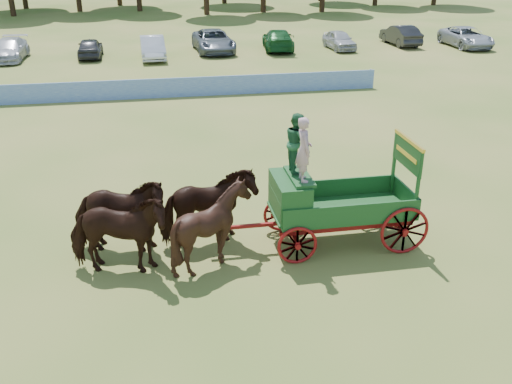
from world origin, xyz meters
name	(u,v)px	position (x,y,z in m)	size (l,w,h in m)	color
ground	(187,274)	(0.00, 0.00, 0.00)	(160.00, 160.00, 0.00)	olive
horse_lead_left	(118,235)	(-1.66, 0.40, 1.12)	(1.21, 2.65, 2.23)	black
horse_lead_right	(119,215)	(-1.66, 1.50, 1.12)	(1.21, 2.65, 2.23)	black
horse_wheel_left	(212,226)	(0.74, 0.40, 1.12)	(1.81, 2.03, 2.24)	black
horse_wheel_right	(208,208)	(0.74, 1.50, 1.12)	(1.21, 2.65, 2.23)	black
farm_dray	(316,189)	(3.67, 0.97, 1.70)	(6.00, 2.00, 3.87)	maroon
sponsor_banner	(144,89)	(-1.00, 18.00, 0.53)	(26.00, 0.08, 1.05)	#214CB3
parked_cars	(163,45)	(0.48, 30.18, 0.76)	(52.45, 7.43, 1.62)	silver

